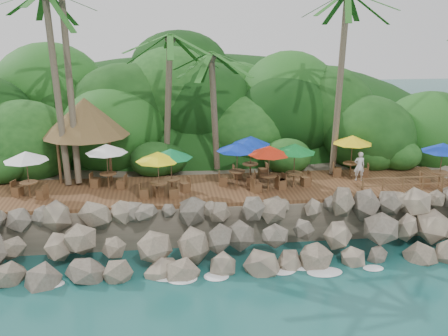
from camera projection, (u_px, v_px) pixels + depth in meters
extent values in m
plane|color=#19514F|center=(240.00, 277.00, 23.74)|extent=(140.00, 140.00, 0.00)
cube|color=gray|center=(208.00, 160.00, 38.67)|extent=(32.00, 25.20, 2.10)
ellipsoid|color=#143811|center=(200.00, 149.00, 46.11)|extent=(44.80, 28.00, 15.40)
cube|color=brown|center=(224.00, 189.00, 28.82)|extent=(26.00, 5.00, 0.20)
ellipsoid|color=white|center=(36.00, 285.00, 22.99)|extent=(1.20, 0.80, 0.06)
ellipsoid|color=white|center=(106.00, 281.00, 23.33)|extent=(1.20, 0.80, 0.06)
ellipsoid|color=white|center=(173.00, 277.00, 23.67)|extent=(1.20, 0.80, 0.06)
ellipsoid|color=white|center=(239.00, 273.00, 24.01)|extent=(1.20, 0.80, 0.06)
ellipsoid|color=white|center=(302.00, 270.00, 24.36)|extent=(1.20, 0.80, 0.06)
ellipsoid|color=white|center=(364.00, 266.00, 24.70)|extent=(1.20, 0.80, 0.06)
ellipsoid|color=white|center=(425.00, 263.00, 25.04)|extent=(1.20, 0.80, 0.06)
cylinder|color=brown|center=(57.00, 91.00, 28.15)|extent=(1.05, 1.65, 10.30)
cylinder|color=brown|center=(69.00, 74.00, 28.49)|extent=(0.92, 2.66, 11.86)
cylinder|color=brown|center=(168.00, 105.00, 30.63)|extent=(0.96, 1.15, 8.02)
ellipsoid|color=#23601E|center=(166.00, 35.00, 29.49)|extent=(6.00, 6.00, 2.40)
cylinder|color=brown|center=(214.00, 113.00, 30.93)|extent=(0.87, 1.05, 7.03)
ellipsoid|color=#23601E|center=(214.00, 53.00, 29.93)|extent=(6.00, 6.00, 2.40)
cylinder|color=brown|center=(340.00, 86.00, 30.15)|extent=(1.06, 1.36, 10.28)
cylinder|color=brown|center=(59.00, 162.00, 29.19)|extent=(0.16, 0.16, 2.40)
cylinder|color=brown|center=(110.00, 161.00, 29.51)|extent=(0.16, 0.16, 2.40)
cylinder|color=brown|center=(68.00, 150.00, 31.85)|extent=(0.16, 0.16, 2.40)
cylinder|color=brown|center=(114.00, 149.00, 32.17)|extent=(0.16, 0.16, 2.40)
cone|color=brown|center=(85.00, 117.00, 30.03)|extent=(5.03, 5.03, 2.20)
cylinder|color=brown|center=(172.00, 187.00, 27.62)|extent=(0.09, 0.09, 0.80)
cylinder|color=brown|center=(172.00, 179.00, 27.51)|extent=(0.91, 0.91, 0.05)
cylinder|color=brown|center=(171.00, 172.00, 27.40)|extent=(0.05, 0.05, 2.39)
cone|color=#0C6E37|center=(171.00, 153.00, 27.11)|extent=(2.28, 2.28, 0.49)
cube|color=brown|center=(159.00, 192.00, 27.32)|extent=(0.59, 0.59, 0.50)
cube|color=brown|center=(185.00, 187.00, 28.01)|extent=(0.59, 0.59, 0.50)
cylinder|color=brown|center=(30.00, 190.00, 27.09)|extent=(0.09, 0.09, 0.80)
cylinder|color=brown|center=(29.00, 182.00, 26.97)|extent=(0.91, 0.91, 0.05)
cylinder|color=brown|center=(28.00, 175.00, 26.86)|extent=(0.05, 0.05, 2.39)
cone|color=silver|center=(26.00, 156.00, 26.57)|extent=(2.28, 2.28, 0.49)
cube|color=brown|center=(18.00, 191.00, 27.36)|extent=(0.61, 0.61, 0.50)
cube|color=brown|center=(42.00, 194.00, 26.91)|extent=(0.61, 0.61, 0.50)
cylinder|color=brown|center=(108.00, 181.00, 28.58)|extent=(0.09, 0.09, 0.80)
cylinder|color=brown|center=(108.00, 174.00, 28.46)|extent=(0.91, 0.91, 0.05)
cylinder|color=brown|center=(108.00, 167.00, 28.36)|extent=(0.05, 0.05, 2.39)
cone|color=white|center=(106.00, 148.00, 28.06)|extent=(2.28, 2.28, 0.49)
cube|color=brown|center=(96.00, 183.00, 28.75)|extent=(0.57, 0.57, 0.50)
cube|color=brown|center=(122.00, 184.00, 28.50)|extent=(0.57, 0.57, 0.50)
cylinder|color=brown|center=(250.00, 171.00, 30.39)|extent=(0.09, 0.09, 0.80)
cylinder|color=brown|center=(250.00, 164.00, 30.27)|extent=(0.91, 0.91, 0.05)
cylinder|color=brown|center=(250.00, 158.00, 30.16)|extent=(0.05, 0.05, 2.39)
cone|color=#0C2EA7|center=(251.00, 140.00, 29.87)|extent=(2.28, 2.28, 0.49)
cube|color=brown|center=(238.00, 174.00, 30.27)|extent=(0.50, 0.50, 0.50)
cube|color=brown|center=(263.00, 172.00, 30.59)|extent=(0.50, 0.50, 0.50)
cylinder|color=brown|center=(268.00, 183.00, 28.23)|extent=(0.09, 0.09, 0.80)
cylinder|color=brown|center=(269.00, 176.00, 28.11)|extent=(0.91, 0.91, 0.05)
cylinder|color=brown|center=(269.00, 169.00, 28.00)|extent=(0.05, 0.05, 2.39)
cone|color=red|center=(269.00, 150.00, 27.71)|extent=(2.28, 2.28, 0.49)
cube|color=brown|center=(256.00, 188.00, 27.94)|extent=(0.59, 0.59, 0.50)
cube|color=brown|center=(280.00, 184.00, 28.60)|extent=(0.59, 0.59, 0.50)
cylinder|color=brown|center=(237.00, 178.00, 29.01)|extent=(0.09, 0.09, 0.80)
cylinder|color=brown|center=(237.00, 171.00, 28.89)|extent=(0.91, 0.91, 0.05)
cylinder|color=brown|center=(237.00, 165.00, 28.78)|extent=(0.05, 0.05, 2.39)
cone|color=#0D2FB4|center=(237.00, 146.00, 28.49)|extent=(2.28, 2.28, 0.49)
cube|color=brown|center=(223.00, 181.00, 29.04)|extent=(0.50, 0.50, 0.50)
cube|color=brown|center=(251.00, 181.00, 29.06)|extent=(0.50, 0.50, 0.50)
cylinder|color=brown|center=(350.00, 170.00, 30.56)|extent=(0.09, 0.09, 0.80)
cylinder|color=brown|center=(351.00, 163.00, 30.44)|extent=(0.91, 0.91, 0.05)
cylinder|color=brown|center=(351.00, 157.00, 30.33)|extent=(0.05, 0.05, 2.39)
cone|color=yellow|center=(353.00, 140.00, 30.04)|extent=(2.28, 2.28, 0.49)
cube|color=brown|center=(337.00, 172.00, 30.71)|extent=(0.56, 0.56, 0.50)
cube|color=brown|center=(364.00, 173.00, 30.49)|extent=(0.56, 0.56, 0.50)
cylinder|color=brown|center=(294.00, 180.00, 28.67)|extent=(0.09, 0.09, 0.80)
cylinder|color=brown|center=(294.00, 173.00, 28.56)|extent=(0.91, 0.91, 0.05)
cylinder|color=brown|center=(294.00, 166.00, 28.45)|extent=(0.05, 0.05, 2.39)
cone|color=#0C7128|center=(295.00, 148.00, 28.16)|extent=(2.28, 2.28, 0.49)
cube|color=brown|center=(281.00, 184.00, 28.46)|extent=(0.55, 0.55, 0.50)
cube|color=brown|center=(306.00, 181.00, 28.97)|extent=(0.55, 0.55, 0.50)
cylinder|color=brown|center=(439.00, 179.00, 28.82)|extent=(0.09, 0.09, 0.80)
cylinder|color=brown|center=(440.00, 172.00, 28.70)|extent=(0.91, 0.91, 0.05)
cylinder|color=brown|center=(441.00, 166.00, 28.60)|extent=(0.05, 0.05, 2.39)
cone|color=#0C2AA2|center=(443.00, 147.00, 28.30)|extent=(2.28, 2.28, 0.49)
cube|color=brown|center=(425.00, 182.00, 28.91)|extent=(0.53, 0.53, 0.50)
cylinder|color=brown|center=(159.00, 190.00, 27.02)|extent=(0.09, 0.09, 0.80)
cylinder|color=brown|center=(159.00, 183.00, 26.90)|extent=(0.91, 0.91, 0.05)
cylinder|color=brown|center=(159.00, 176.00, 26.79)|extent=(0.05, 0.05, 2.39)
cone|color=yellow|center=(158.00, 156.00, 26.50)|extent=(2.28, 2.28, 0.49)
cube|color=brown|center=(144.00, 194.00, 27.02)|extent=(0.48, 0.48, 0.50)
cube|color=brown|center=(174.00, 193.00, 27.10)|extent=(0.48, 0.48, 0.50)
cylinder|color=brown|center=(363.00, 187.00, 27.21)|extent=(0.10, 0.10, 1.00)
cylinder|color=brown|center=(383.00, 186.00, 27.34)|extent=(0.10, 0.10, 1.00)
cylinder|color=brown|center=(403.00, 186.00, 27.46)|extent=(0.10, 0.10, 1.00)
cylinder|color=brown|center=(423.00, 185.00, 27.59)|extent=(0.10, 0.10, 1.00)
cylinder|color=brown|center=(442.00, 184.00, 27.71)|extent=(0.10, 0.10, 1.00)
cube|color=brown|center=(434.00, 176.00, 27.52)|extent=(8.30, 0.06, 0.06)
cube|color=brown|center=(433.00, 184.00, 27.64)|extent=(8.30, 0.06, 0.06)
imported|color=silver|center=(359.00, 166.00, 29.72)|extent=(0.65, 0.45, 1.70)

